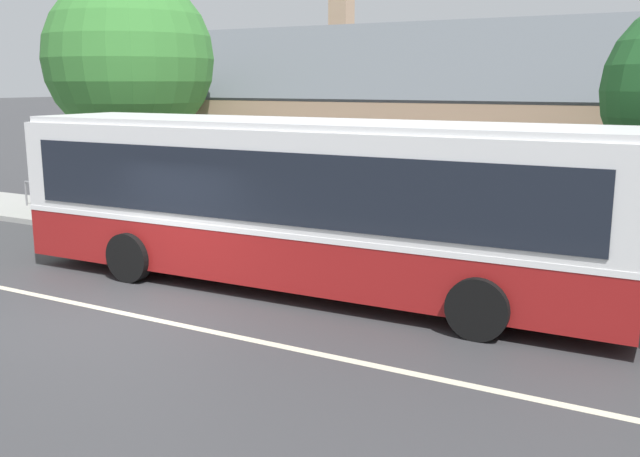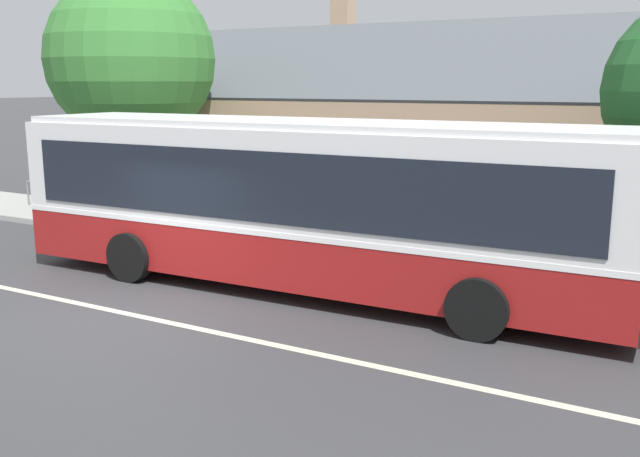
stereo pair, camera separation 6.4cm
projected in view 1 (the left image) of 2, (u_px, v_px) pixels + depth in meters
ground_plane at (126, 314)px, 12.31m from camera, size 300.00×300.00×0.00m
sidewalk_far at (302, 243)px, 17.42m from camera, size 60.00×3.00×0.15m
lane_divider_stripe at (126, 314)px, 12.31m from camera, size 60.00×0.16×0.01m
community_building at (500, 149)px, 22.42m from camera, size 23.13×10.48×6.89m
transit_bus at (306, 200)px, 13.53m from camera, size 12.22×2.98×3.23m
bench_by_building at (109, 207)px, 19.55m from camera, size 1.71×0.51×0.94m
bench_down_street at (223, 219)px, 17.84m from camera, size 1.73×0.51×0.94m
street_tree_secondary at (130, 66)px, 20.08m from camera, size 4.76×4.76×6.94m
bike_rack at (38, 190)px, 21.87m from camera, size 1.16×0.06×0.78m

